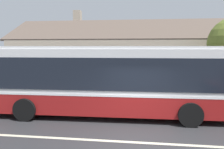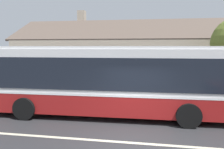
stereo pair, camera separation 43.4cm
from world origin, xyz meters
name	(u,v)px [view 1 (the left image)]	position (x,y,z in m)	size (l,w,h in m)	color
ground_plane	(138,143)	(0.00, 0.00, 0.00)	(300.00, 300.00, 0.00)	#2D2D30
sidewalk_far	(139,98)	(0.00, 6.00, 0.07)	(60.00, 3.00, 0.15)	#ADAAA3
lane_divider_stripe	(138,142)	(0.00, 0.00, 0.00)	(60.00, 0.16, 0.01)	beige
community_building	(135,60)	(-0.42, 13.13, 1.98)	(21.00, 8.25, 6.64)	tan
transit_bus	(104,78)	(-1.62, 2.90, 1.74)	(12.04, 2.97, 3.23)	maroon
bench_down_street	(33,90)	(-6.44, 5.32, 0.56)	(1.52, 0.51, 0.94)	brown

